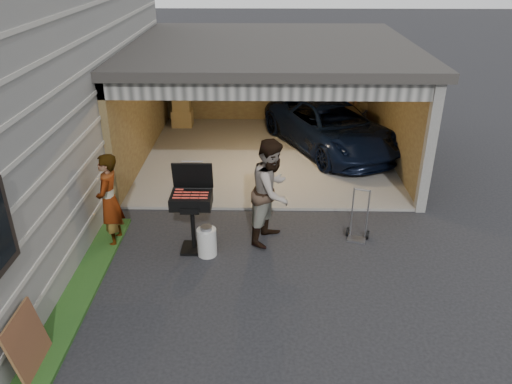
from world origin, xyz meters
TOP-DOWN VIEW (x-y plane):
  - ground at (0.00, 0.00)m, footprint 80.00×80.00m
  - groundcover_strip at (-2.25, -1.00)m, footprint 0.50×8.00m
  - garage at (0.76, 6.79)m, footprint 6.80×6.30m
  - minivan at (2.42, 6.90)m, footprint 3.73×4.91m
  - woman at (-2.10, 2.20)m, footprint 0.43×0.65m
  - man at (0.80, 2.40)m, footprint 1.09×1.19m
  - bbq_grill at (-0.60, 2.04)m, footprint 0.71×0.62m
  - propane_tank at (-0.34, 1.84)m, footprint 0.39×0.39m
  - plywood_panel at (-2.34, -0.87)m, footprint 0.22×0.78m
  - hand_truck at (2.42, 2.43)m, footprint 0.45×0.40m

SIDE VIEW (x-z plane):
  - ground at x=0.00m, z-range 0.00..0.00m
  - groundcover_strip at x=-2.25m, z-range 0.00..0.06m
  - hand_truck at x=2.42m, z-range -0.31..0.71m
  - propane_tank at x=-0.34m, z-range 0.00..0.52m
  - plywood_panel at x=-2.34m, z-range 0.00..0.86m
  - minivan at x=2.42m, z-range 0.00..1.24m
  - woman at x=-2.10m, z-range 0.00..1.77m
  - bbq_grill at x=-0.60m, z-range 0.15..1.74m
  - man at x=0.80m, z-range 0.00..1.98m
  - garage at x=0.76m, z-range 0.42..3.32m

